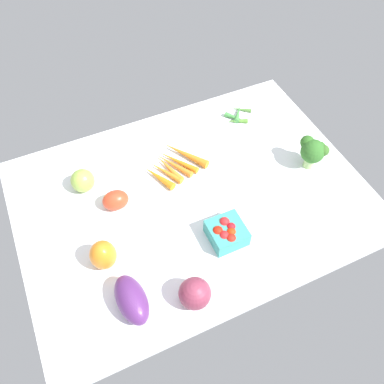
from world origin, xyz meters
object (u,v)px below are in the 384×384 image
Objects in this scene: okra_pile at (238,116)px; red_onion_center at (195,293)px; roma_tomato at (116,200)px; broccoli_head at (313,151)px; heirloom_tomato_green at (83,181)px; bell_pepper_orange at (103,255)px; berry_basket at (227,233)px; eggplant at (132,300)px; carrot_bunch at (173,164)px.

okra_pile is 69.52cm from red_onion_center.
roma_tomato is 0.73× the size of broccoli_head.
red_onion_center is at bearing 52.33° from okra_pile.
heirloom_tomato_green is 27.57cm from bell_pepper_orange.
okra_pile is at bearing -154.63° from roma_tomato.
broccoli_head is 1.14× the size of bell_pepper_orange.
eggplant is at bearing 14.10° from berry_basket.
heirloom_tomato_green reaches higher than roma_tomato.
bell_pepper_orange is (2.73, -14.26, 0.95)cm from eggplant.
berry_basket reaches higher than carrot_bunch.
heirloom_tomato_green is (68.13, -20.93, -3.12)cm from broccoli_head.
eggplant is at bearing 84.55° from roma_tomato.
broccoli_head reaches higher than okra_pile.
heirloom_tomato_green is at bearing -71.58° from red_onion_center.
bell_pepper_orange is (1.85, 27.49, 1.04)cm from heirloom_tomato_green.
eggplant is 1.19× the size of okra_pile.
red_onion_center is at bearing 108.42° from heirloom_tomato_green.
roma_tomato is 0.56× the size of eggplant.
berry_basket is 0.84× the size of okra_pile.
okra_pile is at bearing -127.67° from red_onion_center.
eggplant is 70.46cm from broccoli_head.
broccoli_head is 31.19cm from okra_pile.
heirloom_tomato_green is (0.88, -41.75, -0.09)cm from eggplant.
eggplant is 1.31× the size of broccoli_head.
heirloom_tomato_green is 58.69cm from okra_pile.
bell_pepper_orange is 0.80× the size of okra_pile.
okra_pile is at bearing -172.14° from heirloom_tomato_green.
broccoli_head is 71.34cm from heirloom_tomato_green.
roma_tomato is 19.01cm from bell_pepper_orange.
broccoli_head is at bearing -153.63° from red_onion_center.
berry_basket is at bearing 57.57° from okra_pile.
broccoli_head reaches higher than berry_basket.
heirloom_tomato_green is 0.62× the size of okra_pile.
broccoli_head is at bearing 156.40° from carrot_bunch.
bell_pepper_orange reaches higher than berry_basket.
red_onion_center is (-15.63, 46.95, 0.52)cm from heirloom_tomato_green.
eggplant reaches higher than berry_basket.
bell_pepper_orange reaches higher than eggplant.
bell_pepper_orange is (69.98, 6.57, -2.08)cm from broccoli_head.
broccoli_head reaches higher than bell_pepper_orange.
broccoli_head is 0.91× the size of okra_pile.
eggplant is at bearing 41.03° from okra_pile.
roma_tomato is 0.67× the size of okra_pile.
bell_pepper_orange is at bearing -11.28° from berry_basket.
eggplant is (5.93, 31.09, 0.71)cm from roma_tomato.
eggplant is 75.87cm from okra_pile.
roma_tomato reaches higher than okra_pile.
heirloom_tomato_green is at bearing -52.04° from roma_tomato.
carrot_bunch is at bearing -38.58° from eggplant.
carrot_bunch is at bearing -23.60° from broccoli_head.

